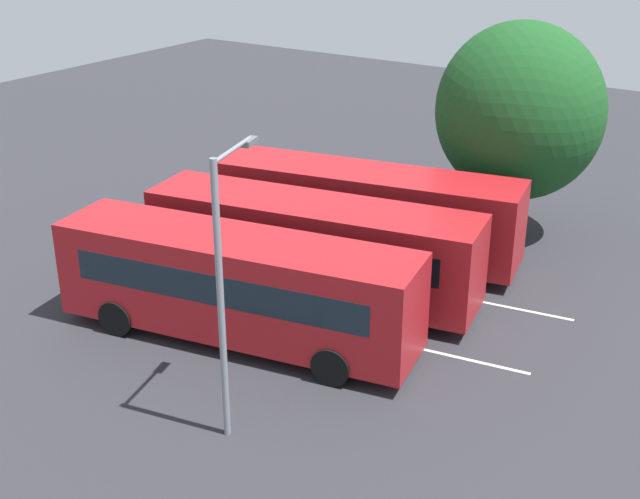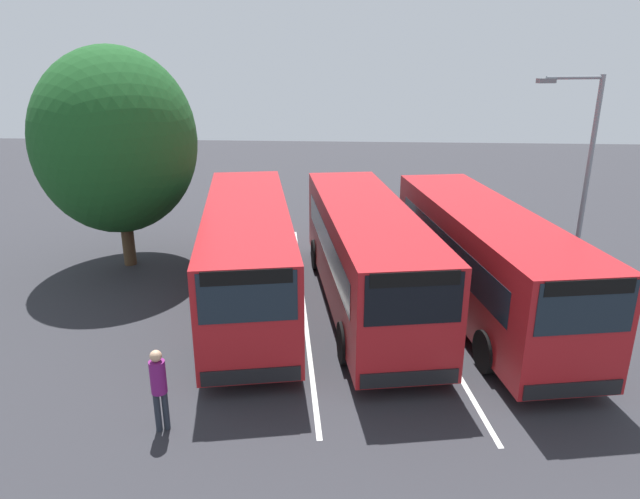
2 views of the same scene
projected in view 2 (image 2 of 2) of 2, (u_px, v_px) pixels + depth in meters
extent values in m
plane|color=#2B2B30|center=(359.00, 299.00, 17.73)|extent=(69.10, 69.10, 0.00)
cube|color=#AD191E|center=(248.00, 250.00, 16.86)|extent=(10.62, 4.32, 2.74)
cube|color=#19232D|center=(248.00, 296.00, 11.80)|extent=(0.52, 2.09, 1.15)
cube|color=#19232D|center=(287.00, 238.00, 16.89)|extent=(8.55, 1.73, 0.88)
cube|color=#19232D|center=(208.00, 241.00, 16.62)|extent=(8.55, 1.73, 0.88)
cube|color=black|center=(247.00, 277.00, 11.64)|extent=(0.46, 1.90, 0.32)
cube|color=black|center=(251.00, 376.00, 12.39)|extent=(0.52, 2.18, 0.36)
cylinder|color=black|center=(295.00, 336.00, 14.29)|extent=(1.09, 0.48, 1.06)
cylinder|color=black|center=(205.00, 341.00, 14.02)|extent=(1.09, 0.48, 1.06)
cylinder|color=black|center=(280.00, 251.00, 20.50)|extent=(1.09, 0.48, 1.06)
cylinder|color=black|center=(217.00, 254.00, 20.23)|extent=(1.09, 0.48, 1.06)
cube|color=#AD191E|center=(366.00, 251.00, 16.78)|extent=(10.62, 4.21, 2.74)
cube|color=black|center=(413.00, 298.00, 11.71)|extent=(0.50, 2.09, 1.15)
cube|color=black|center=(404.00, 240.00, 16.79)|extent=(8.57, 1.64, 0.88)
cube|color=black|center=(327.00, 242.00, 16.54)|extent=(8.57, 1.64, 0.88)
cube|color=black|center=(415.00, 279.00, 11.54)|extent=(0.44, 1.90, 0.32)
cube|color=black|center=(409.00, 378.00, 12.30)|extent=(0.49, 2.18, 0.36)
cylinder|color=black|center=(434.00, 338.00, 14.18)|extent=(1.09, 0.47, 1.06)
cylinder|color=black|center=(345.00, 343.00, 13.94)|extent=(1.09, 0.47, 1.06)
cylinder|color=black|center=(378.00, 252.00, 20.41)|extent=(1.09, 0.47, 1.06)
cylinder|color=black|center=(316.00, 254.00, 20.16)|extent=(1.09, 0.47, 1.06)
cube|color=#AD191E|center=(483.00, 256.00, 16.37)|extent=(10.62, 4.22, 2.74)
cube|color=#19232D|center=(585.00, 307.00, 11.30)|extent=(0.50, 2.09, 1.15)
cube|color=#19232D|center=(522.00, 244.00, 16.38)|extent=(8.57, 1.64, 0.88)
cube|color=#19232D|center=(445.00, 247.00, 16.13)|extent=(8.57, 1.64, 0.88)
cube|color=black|center=(589.00, 287.00, 11.13)|extent=(0.44, 1.90, 0.32)
cube|color=black|center=(572.00, 389.00, 11.89)|extent=(0.49, 2.18, 0.36)
cylinder|color=black|center=(575.00, 346.00, 13.77)|extent=(1.09, 0.47, 1.06)
cylinder|color=black|center=(486.00, 351.00, 13.53)|extent=(1.09, 0.47, 1.06)
cylinder|color=black|center=(474.00, 256.00, 20.00)|extent=(1.09, 0.47, 1.06)
cylinder|color=black|center=(412.00, 258.00, 19.75)|extent=(1.09, 0.47, 1.06)
cylinder|color=#232833|center=(158.00, 412.00, 11.37)|extent=(0.13, 0.13, 0.89)
cylinder|color=#232833|center=(166.00, 410.00, 11.44)|extent=(0.13, 0.13, 0.89)
cylinder|color=#721966|center=(158.00, 377.00, 11.15)|extent=(0.44, 0.44, 0.70)
sphere|color=tan|center=(156.00, 356.00, 10.99)|extent=(0.24, 0.24, 0.24)
cylinder|color=gray|center=(586.00, 184.00, 18.05)|extent=(0.16, 0.16, 6.75)
cylinder|color=gray|center=(575.00, 78.00, 16.80)|extent=(0.60, 1.85, 0.10)
cube|color=slate|center=(546.00, 81.00, 16.65)|extent=(0.34, 0.59, 0.14)
cylinder|color=#4C3823|center=(128.00, 235.00, 20.36)|extent=(0.44, 0.44, 2.25)
ellipsoid|color=#194C1E|center=(117.00, 141.00, 19.26)|extent=(6.01, 5.41, 6.31)
cube|color=silver|center=(303.00, 297.00, 17.84)|extent=(13.97, 2.14, 0.01)
cube|color=silver|center=(416.00, 301.00, 17.62)|extent=(13.97, 2.14, 0.01)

